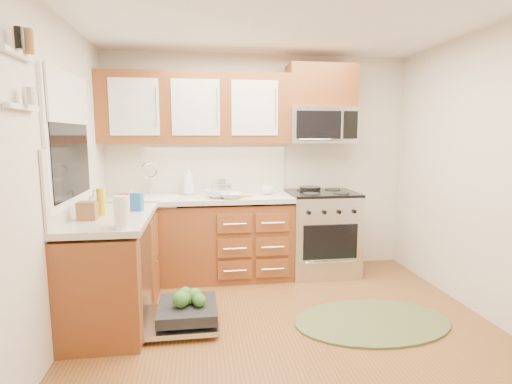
{
  "coord_description": "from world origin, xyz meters",
  "views": [
    {
      "loc": [
        -0.69,
        -2.91,
        1.59
      ],
      "look_at": [
        -0.16,
        0.85,
        1.05
      ],
      "focal_mm": 28.0,
      "sensor_mm": 36.0,
      "label": 1
    }
  ],
  "objects": [
    {
      "name": "floor",
      "position": [
        0.0,
        0.0,
        0.0
      ],
      "size": [
        3.5,
        3.5,
        0.0
      ],
      "primitive_type": "plane",
      "color": "brown",
      "rests_on": "ground"
    },
    {
      "name": "ceiling",
      "position": [
        0.0,
        0.0,
        2.5
      ],
      "size": [
        3.5,
        3.5,
        0.0
      ],
      "primitive_type": "plane",
      "rotation": [
        3.14,
        0.0,
        0.0
      ],
      "color": "white",
      "rests_on": "ground"
    },
    {
      "name": "wall_back",
      "position": [
        0.0,
        1.75,
        1.25
      ],
      "size": [
        3.5,
        0.04,
        2.5
      ],
      "primitive_type": "cube",
      "color": "beige",
      "rests_on": "ground"
    },
    {
      "name": "wall_front",
      "position": [
        0.0,
        -1.75,
        1.25
      ],
      "size": [
        3.5,
        0.04,
        2.5
      ],
      "primitive_type": "cube",
      "color": "beige",
      "rests_on": "ground"
    },
    {
      "name": "wall_left",
      "position": [
        -1.75,
        0.0,
        1.25
      ],
      "size": [
        0.04,
        3.5,
        2.5
      ],
      "primitive_type": "cube",
      "color": "beige",
      "rests_on": "ground"
    },
    {
      "name": "wall_right",
      "position": [
        1.75,
        0.0,
        1.25
      ],
      "size": [
        0.04,
        3.5,
        2.5
      ],
      "primitive_type": "cube",
      "color": "beige",
      "rests_on": "ground"
    },
    {
      "name": "base_cabinet_back",
      "position": [
        -0.73,
        1.45,
        0.42
      ],
      "size": [
        2.05,
        0.6,
        0.85
      ],
      "primitive_type": "cube",
      "color": "brown",
      "rests_on": "ground"
    },
    {
      "name": "base_cabinet_left",
      "position": [
        -1.45,
        0.52,
        0.42
      ],
      "size": [
        0.6,
        1.25,
        0.85
      ],
      "primitive_type": "cube",
      "color": "brown",
      "rests_on": "ground"
    },
    {
      "name": "countertop_back",
      "position": [
        -0.72,
        1.44,
        0.9
      ],
      "size": [
        2.07,
        0.64,
        0.05
      ],
      "primitive_type": "cube",
      "color": "beige",
      "rests_on": "base_cabinet_back"
    },
    {
      "name": "countertop_left",
      "position": [
        -1.44,
        0.53,
        0.9
      ],
      "size": [
        0.64,
        1.27,
        0.05
      ],
      "primitive_type": "cube",
      "color": "beige",
      "rests_on": "base_cabinet_left"
    },
    {
      "name": "backsplash_back",
      "position": [
        -0.73,
        1.74,
        1.21
      ],
      "size": [
        2.05,
        0.02,
        0.57
      ],
      "primitive_type": "cube",
      "color": "beige",
      "rests_on": "ground"
    },
    {
      "name": "backsplash_left",
      "position": [
        -1.74,
        0.52,
        1.21
      ],
      "size": [
        0.02,
        1.25,
        0.57
      ],
      "primitive_type": "cube",
      "color": "beige",
      "rests_on": "ground"
    },
    {
      "name": "upper_cabinets",
      "position": [
        -0.73,
        1.57,
        1.88
      ],
      "size": [
        2.05,
        0.35,
        0.75
      ],
      "primitive_type": null,
      "color": "brown",
      "rests_on": "ground"
    },
    {
      "name": "cabinet_over_mw",
      "position": [
        0.68,
        1.57,
        2.13
      ],
      "size": [
        0.76,
        0.35,
        0.47
      ],
      "primitive_type": "cube",
      "color": "brown",
      "rests_on": "ground"
    },
    {
      "name": "range",
      "position": [
        0.68,
        1.43,
        0.47
      ],
      "size": [
        0.76,
        0.64,
        0.95
      ],
      "primitive_type": null,
      "color": "silver",
      "rests_on": "ground"
    },
    {
      "name": "microwave",
      "position": [
        0.68,
        1.55,
        1.7
      ],
      "size": [
        0.76,
        0.38,
        0.4
      ],
      "primitive_type": null,
      "color": "silver",
      "rests_on": "ground"
    },
    {
      "name": "sink",
      "position": [
        -1.25,
        1.42,
        0.8
      ],
      "size": [
        0.62,
        0.5,
        0.26
      ],
      "primitive_type": null,
      "color": "white",
      "rests_on": "ground"
    },
    {
      "name": "dishwasher",
      "position": [
        -0.86,
        0.3,
        0.1
      ],
      "size": [
        0.7,
        0.6,
        0.2
      ],
      "primitive_type": null,
      "color": "silver",
      "rests_on": "ground"
    },
    {
      "name": "window",
      "position": [
        -1.74,
        0.5,
        1.55
      ],
      "size": [
        0.03,
        1.05,
        1.05
      ],
      "primitive_type": null,
      "color": "white",
      "rests_on": "ground"
    },
    {
      "name": "window_blind",
      "position": [
        -1.71,
        0.5,
        1.88
      ],
      "size": [
        0.02,
        0.96,
        0.4
      ],
      "primitive_type": "cube",
      "color": "white",
      "rests_on": "ground"
    },
    {
      "name": "shelf_upper",
      "position": [
        -1.72,
        -0.35,
        2.05
      ],
      "size": [
        0.04,
        0.4,
        0.03
      ],
      "primitive_type": "cube",
      "color": "white",
      "rests_on": "ground"
    },
    {
      "name": "shelf_lower",
      "position": [
        -1.72,
        -0.35,
        1.75
      ],
      "size": [
        0.04,
        0.4,
        0.03
      ],
      "primitive_type": "cube",
      "color": "white",
      "rests_on": "ground"
    },
    {
      "name": "rug",
      "position": [
        0.74,
        0.14,
        0.01
      ],
      "size": [
        1.37,
        0.91,
        0.02
      ],
      "primitive_type": null,
      "rotation": [
        0.0,
        0.0,
        -0.02
      ],
      "color": "#5A6238",
      "rests_on": "ground"
    },
    {
      "name": "skillet",
      "position": [
        0.57,
        1.54,
        0.97
      ],
      "size": [
        0.31,
        0.31,
        0.05
      ],
      "primitive_type": "cylinder",
      "rotation": [
        0.0,
        0.0,
        0.34
      ],
      "color": "black",
      "rests_on": "range"
    },
    {
      "name": "stock_pot",
      "position": [
        -0.46,
        1.44,
        0.99
      ],
      "size": [
        0.25,
        0.25,
        0.13
      ],
      "primitive_type": "cylinder",
      "rotation": [
        0.0,
        0.0,
        -0.18
      ],
      "color": "silver",
      "rests_on": "countertop_back"
    },
    {
      "name": "cutting_board",
      "position": [
        -0.29,
        1.34,
        0.93
      ],
      "size": [
        0.29,
        0.25,
        0.02
      ],
      "primitive_type": "cube",
      "rotation": [
        0.0,
        0.0,
        0.42
      ],
      "color": "#A37D4A",
      "rests_on": "countertop_back"
    },
    {
      "name": "canister",
      "position": [
        -0.45,
        1.65,
        1.01
      ],
      "size": [
        0.13,
        0.13,
        0.17
      ],
      "primitive_type": "cylinder",
      "rotation": [
        0.0,
        0.0,
        0.31
      ],
      "color": "silver",
      "rests_on": "countertop_back"
    },
    {
      "name": "paper_towel_roll",
      "position": [
        -1.25,
        -0.02,
        1.04
      ],
      "size": [
        0.14,
        0.14,
        0.24
      ],
      "primitive_type": "cylinder",
      "rotation": [
        0.0,
        0.0,
        0.29
      ],
      "color": "white",
      "rests_on": "countertop_left"
    },
    {
      "name": "mustard_bottle",
      "position": [
        -1.51,
        0.51,
        1.04
      ],
      "size": [
        0.08,
        0.08,
        0.23
      ],
      "primitive_type": "cylinder",
      "rotation": [
        0.0,
        0.0,
        -0.2
      ],
      "color": "gold",
      "rests_on": "countertop_left"
    },
    {
      "name": "red_bottle",
      "position": [
        -1.25,
        0.08,
        1.04
      ],
      "size": [
        0.07,
        0.07,
        0.24
      ],
      "primitive_type": "cylinder",
      "rotation": [
        0.0,
        0.0,
        0.18
      ],
      "color": "#A50D13",
      "rests_on": "countertop_left"
    },
    {
      "name": "wooden_box",
      "position": [
        -1.58,
        0.34,
        1.0
      ],
      "size": [
        0.15,
        0.11,
        0.14
      ],
      "primitive_type": "cube",
      "rotation": [
        0.0,
        0.0,
        -0.05
      ],
      "color": "brown",
      "rests_on": "countertop_left"
    },
    {
      "name": "blue_carton",
      "position": [
        -1.25,
        0.67,
        1.01
      ],
      "size": [
        0.12,
        0.09,
        0.16
      ],
      "primitive_type": "cube",
      "rotation": [
        0.0,
        0.0,
        -0.34
      ],
      "color": "blue",
      "rests_on": "countertop_left"
    },
    {
      "name": "bowl_a",
      "position": [
        -0.38,
        1.25,
        0.95
      ],
      "size": [
        0.24,
        0.24,
        0.06
      ],
      "primitive_type": "imported",
      "rotation": [
        0.0,
        0.0,
        -0.06
      ],
      "color": "#999999",
      "rests_on": "countertop_back"
    },
    {
      "name": "bowl_b",
      "position": [
        -0.51,
        1.33,
        0.97
      ],
      "size": [
        0.3,
        0.3,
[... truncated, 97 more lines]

